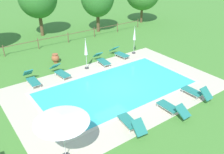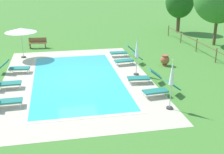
{
  "view_description": "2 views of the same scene",
  "coord_description": "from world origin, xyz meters",
  "views": [
    {
      "loc": [
        -8.52,
        -11.23,
        8.12
      ],
      "look_at": [
        -0.0,
        0.5,
        0.6
      ],
      "focal_mm": 38.71,
      "sensor_mm": 36.0,
      "label": 1
    },
    {
      "loc": [
        17.27,
        -1.22,
        6.39
      ],
      "look_at": [
        1.45,
        1.91,
        0.52
      ],
      "focal_mm": 47.84,
      "sensor_mm": 36.0,
      "label": 2
    }
  ],
  "objects": [
    {
      "name": "pool_coping_rim",
      "position": [
        0.0,
        0.0,
        0.01
      ],
      "size": [
        10.56,
        5.73,
        0.01
      ],
      "color": "beige",
      "rests_on": "ground"
    },
    {
      "name": "sun_lounger_south_mid",
      "position": [
        0.8,
        -4.15,
        0.36
      ],
      "size": [
        0.62,
        2.04,
        0.78
      ],
      "color": "#237A70",
      "rests_on": "ground"
    },
    {
      "name": "sun_lounger_north_far",
      "position": [
        -4.38,
        3.86,
        0.38
      ],
      "size": [
        0.62,
        1.95,
        0.9
      ],
      "color": "#237A70",
      "rests_on": "ground"
    },
    {
      "name": "patio_umbrella_closed_row_west",
      "position": [
        -0.06,
        3.78,
        1.61
      ],
      "size": [
        0.32,
        0.32,
        2.46
      ],
      "color": "#383838",
      "rests_on": "ground"
    },
    {
      "name": "terracotta_urn_near_fence",
      "position": [
        -1.55,
        6.27,
        0.4
      ],
      "size": [
        0.63,
        0.63,
        0.75
      ],
      "color": "#A85B38",
      "rests_on": "ground"
    },
    {
      "name": "sun_lounger_south_far",
      "position": [
        3.45,
        4.13,
        0.37
      ],
      "size": [
        0.79,
        2.06,
        0.83
      ],
      "color": "#237A70",
      "rests_on": "ground"
    },
    {
      "name": "swimming_pool_water",
      "position": [
        0.0,
        0.0,
        0.01
      ],
      "size": [
        10.08,
        5.25,
        0.01
      ],
      "primitive_type": "cube",
      "color": "#38C6D1",
      "rests_on": "ground"
    },
    {
      "name": "pool_deck_paving",
      "position": [
        0.0,
        0.0,
        0.0
      ],
      "size": [
        13.72,
        8.89,
        0.01
      ],
      "primitive_type": "cube",
      "color": "beige",
      "rests_on": "ground"
    },
    {
      "name": "sun_lounger_south_near_corner",
      "position": [
        -2.29,
        3.78,
        0.37
      ],
      "size": [
        0.81,
        2.05,
        0.85
      ],
      "color": "#237A70",
      "rests_on": "ground"
    },
    {
      "name": "patio_umbrella_closed_row_mid_west",
      "position": [
        5.0,
        4.05,
        1.65
      ],
      "size": [
        0.32,
        0.32,
        2.5
      ],
      "color": "#383838",
      "rests_on": "ground"
    },
    {
      "name": "sun_lounger_north_end",
      "position": [
        3.3,
        -3.88,
        0.38
      ],
      "size": [
        0.63,
        1.95,
        0.91
      ],
      "color": "#237A70",
      "rests_on": "ground"
    },
    {
      "name": "perimeter_fence",
      "position": [
        0.02,
        10.13,
        0.69
      ],
      "size": [
        21.71,
        0.08,
        1.05
      ],
      "color": "brown",
      "rests_on": "ground"
    },
    {
      "name": "patio_umbrella_open_foreground",
      "position": [
        -5.53,
        -3.6,
        2.09
      ],
      "size": [
        2.33,
        2.33,
        2.3
      ],
      "color": "#383838",
      "rests_on": "ground"
    },
    {
      "name": "sun_lounger_north_mid",
      "position": [
        -1.94,
        -3.84,
        0.38
      ],
      "size": [
        0.82,
        2.03,
        0.88
      ],
      "color": "#237A70",
      "rests_on": "ground"
    },
    {
      "name": "sun_lounger_north_near_steps",
      "position": [
        1.39,
        3.81,
        0.37
      ],
      "size": [
        0.78,
        2.04,
        0.85
      ],
      "color": "#237A70",
      "rests_on": "ground"
    },
    {
      "name": "ground_plane",
      "position": [
        0.0,
        0.0,
        0.0
      ],
      "size": [
        160.0,
        160.0,
        0.0
      ],
      "primitive_type": "plane",
      "color": "#478433"
    }
  ]
}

